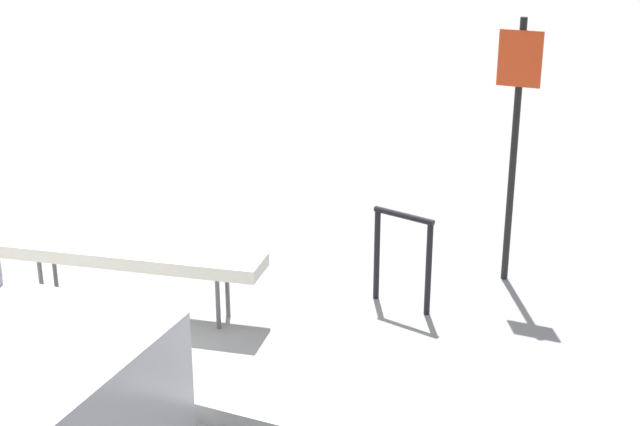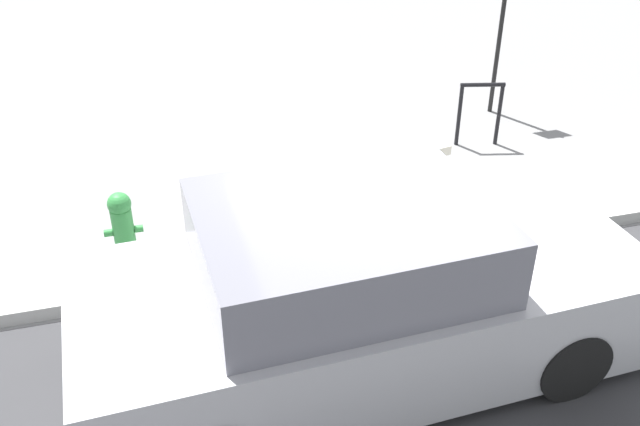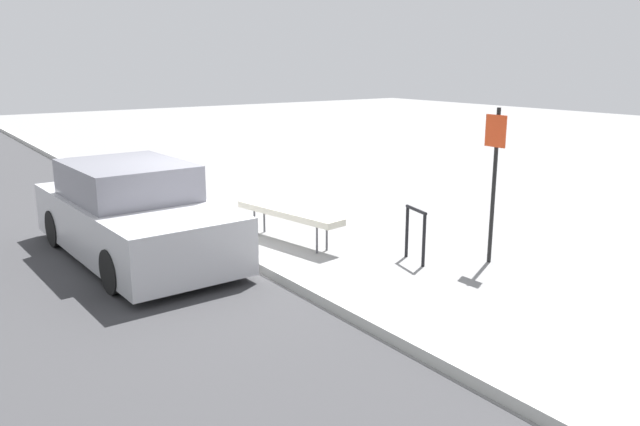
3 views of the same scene
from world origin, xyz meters
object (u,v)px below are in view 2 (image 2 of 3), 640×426
object	(u,v)px
sign_post	(503,13)
fire_hydrant	(123,226)
bike_rack	(480,107)
parked_car_near	(360,296)
bench	(354,163)

from	to	relation	value
sign_post	fire_hydrant	bearing A→B (deg)	-154.93
fire_hydrant	sign_post	bearing A→B (deg)	25.07
bike_rack	fire_hydrant	xyz separation A→B (m)	(-4.39, -1.47, -0.09)
fire_hydrant	bike_rack	bearing A→B (deg)	18.51
fire_hydrant	parked_car_near	bearing A→B (deg)	-47.75
bench	bike_rack	distance (m)	2.20
bench	fire_hydrant	distance (m)	2.48
bench	sign_post	distance (m)	3.35
sign_post	parked_car_near	distance (m)	5.45
bench	sign_post	world-z (taller)	sign_post
bench	bike_rack	size ratio (longest dim) A/B	2.71
parked_car_near	bike_rack	bearing A→B (deg)	49.01
bike_rack	sign_post	world-z (taller)	sign_post
bike_rack	parked_car_near	xyz separation A→B (m)	(-2.68, -3.35, 0.16)
parked_car_near	bench	bearing A→B (deg)	70.67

